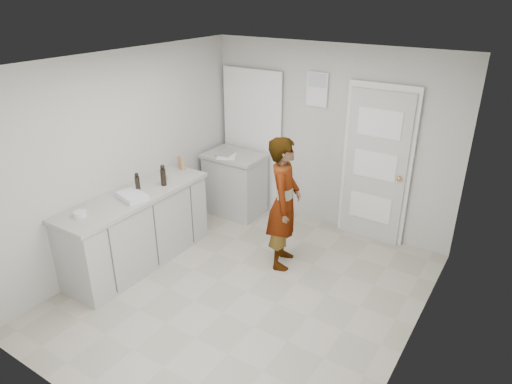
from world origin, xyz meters
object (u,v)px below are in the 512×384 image
Objects in this scene: oil_cruet_b at (138,183)px; egg_bowl at (80,214)px; person at (284,203)px; cake_mix_box at (181,163)px; baking_dish at (132,196)px; oil_cruet_a at (163,175)px; spice_jar at (166,178)px.

oil_cruet_b is 1.87× the size of egg_bowl.
cake_mix_box is (-1.54, -0.04, 0.20)m from person.
baking_dish is 2.84× the size of egg_bowl.
egg_bowl is (-0.08, -0.75, -0.10)m from oil_cruet_b.
baking_dish is at bearing -94.72° from oil_cruet_a.
oil_cruet_a is at bearing -49.44° from cake_mix_box.
person is at bearing 36.35° from baking_dish.
oil_cruet_a reaches higher than baking_dish.
oil_cruet_a is (-1.36, -0.56, 0.24)m from person.
oil_cruet_b is at bearing -92.92° from spice_jar.
person reaches higher than oil_cruet_a.
oil_cruet_b is 0.66× the size of baking_dish.
oil_cruet_b is at bearing -62.17° from cake_mix_box.
cake_mix_box is 0.65× the size of oil_cruet_a.
person is 11.86× the size of egg_bowl.
egg_bowl is (-1.53, -1.64, 0.14)m from person.
oil_cruet_b reaches higher than spice_jar.
cake_mix_box is 0.68× the size of oil_cruet_b.
cake_mix_box is 0.55m from oil_cruet_a.
oil_cruet_a is at bearing 75.47° from oil_cruet_b.
oil_cruet_b is (-0.09, -0.33, -0.00)m from oil_cruet_a.
oil_cruet_a is 1.95× the size of egg_bowl.
person reaches higher than egg_bowl.
egg_bowl is at bearing -98.71° from oil_cruet_a.
cake_mix_box is at bearing 108.72° from oil_cruet_a.
spice_jar is (0.11, -0.42, -0.04)m from cake_mix_box.
spice_jar is 0.58m from baking_dish.
person reaches higher than cake_mix_box.
oil_cruet_b reaches higher than cake_mix_box.
person is at bearing 23.28° from cake_mix_box.
baking_dish is at bearing 106.13° from person.
oil_cruet_b reaches higher than baking_dish.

